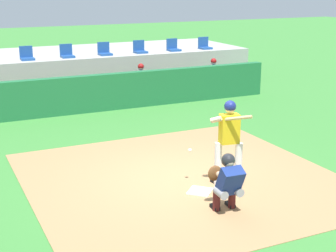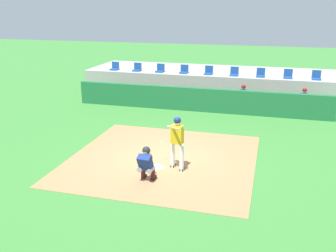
{
  "view_description": "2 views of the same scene",
  "coord_description": "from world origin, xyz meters",
  "views": [
    {
      "loc": [
        -4.62,
        -9.07,
        4.07
      ],
      "look_at": [
        0.0,
        0.7,
        1.0
      ],
      "focal_mm": 54.37,
      "sensor_mm": 36.0,
      "label": 1
    },
    {
      "loc": [
        3.46,
        -11.76,
        5.19
      ],
      "look_at": [
        0.0,
        0.7,
        1.0
      ],
      "focal_mm": 40.12,
      "sensor_mm": 36.0,
      "label": 2
    }
  ],
  "objects": [
    {
      "name": "catcher_crouched",
      "position": [
        0.01,
        -1.78,
        0.61
      ],
      "size": [
        0.5,
        1.92,
        1.13
      ],
      "color": "gray",
      "rests_on": "ground"
    },
    {
      "name": "stands_platform",
      "position": [
        0.0,
        10.9,
        0.7
      ],
      "size": [
        15.0,
        4.4,
        1.4
      ],
      "primitive_type": "cube",
      "color": "#9E9E99",
      "rests_on": "ground"
    },
    {
      "name": "stadium_seat_6",
      "position": [
        2.89,
        9.38,
        1.53
      ],
      "size": [
        0.46,
        0.46,
        0.48
      ],
      "color": "#1E478C",
      "rests_on": "stands_platform"
    },
    {
      "name": "batter_at_plate",
      "position": [
        0.69,
        -0.71,
        1.04
      ],
      "size": [
        0.64,
        0.81,
        1.8
      ],
      "color": "silver",
      "rests_on": "ground"
    },
    {
      "name": "home_plate",
      "position": [
        0.0,
        -0.8,
        0.02
      ],
      "size": [
        0.62,
        0.62,
        0.02
      ],
      "primitive_type": "cube",
      "rotation": [
        0.0,
        0.0,
        0.79
      ],
      "color": "white",
      "rests_on": "dirt_infield"
    },
    {
      "name": "dugout_player_0",
      "position": [
        2.14,
        7.34,
        0.67
      ],
      "size": [
        0.49,
        0.7,
        1.3
      ],
      "color": "#939399",
      "rests_on": "ground"
    },
    {
      "name": "stadium_seat_7",
      "position": [
        4.33,
        9.38,
        1.53
      ],
      "size": [
        0.46,
        0.46,
        0.48
      ],
      "color": "#1E478C",
      "rests_on": "stands_platform"
    },
    {
      "name": "stadium_seat_4",
      "position": [
        0.0,
        9.38,
        1.53
      ],
      "size": [
        0.46,
        0.46,
        0.48
      ],
      "color": "#1E478C",
      "rests_on": "stands_platform"
    },
    {
      "name": "ground_plane",
      "position": [
        0.0,
        0.0,
        0.0
      ],
      "size": [
        80.0,
        80.0,
        0.0
      ],
      "primitive_type": "plane",
      "color": "#387A33"
    },
    {
      "name": "stadium_seat_3",
      "position": [
        -1.44,
        9.38,
        1.53
      ],
      "size": [
        0.46,
        0.46,
        0.48
      ],
      "color": "#1E478C",
      "rests_on": "stands_platform"
    },
    {
      "name": "dugout_player_1",
      "position": [
        5.11,
        7.34,
        0.67
      ],
      "size": [
        0.49,
        0.7,
        1.3
      ],
      "color": "#939399",
      "rests_on": "ground"
    },
    {
      "name": "stadium_seat_8",
      "position": [
        5.78,
        9.38,
        1.53
      ],
      "size": [
        0.46,
        0.46,
        0.48
      ],
      "color": "#1E478C",
      "rests_on": "stands_platform"
    },
    {
      "name": "dirt_infield",
      "position": [
        0.0,
        0.0,
        0.01
      ],
      "size": [
        6.4,
        6.4,
        0.01
      ],
      "primitive_type": "cube",
      "color": "#9E754C",
      "rests_on": "ground"
    },
    {
      "name": "dugout_bench",
      "position": [
        0.0,
        7.5,
        0.23
      ],
      "size": [
        11.8,
        0.44,
        0.45
      ],
      "primitive_type": "cube",
      "color": "olive",
      "rests_on": "ground"
    },
    {
      "name": "stadium_seat_5",
      "position": [
        1.44,
        9.38,
        1.53
      ],
      "size": [
        0.46,
        0.46,
        0.48
      ],
      "color": "#1E478C",
      "rests_on": "stands_platform"
    },
    {
      "name": "dugout_wall",
      "position": [
        0.0,
        6.5,
        0.6
      ],
      "size": [
        13.0,
        0.3,
        1.2
      ],
      "primitive_type": "cube",
      "color": "#1E6638",
      "rests_on": "ground"
    }
  ]
}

